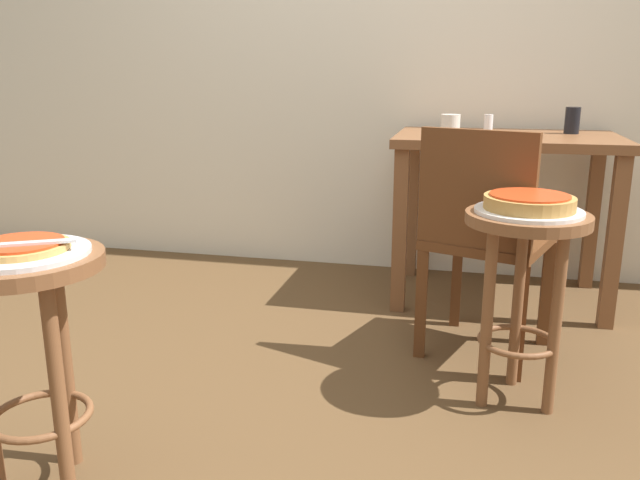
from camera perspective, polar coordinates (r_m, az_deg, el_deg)
ground_plane at (r=2.10m, az=-1.09°, el=-14.97°), size 6.00×6.00×0.00m
stool_foreground at (r=1.71m, az=-24.16°, el=-6.43°), size 0.37×0.37×0.62m
serving_plate_foreground at (r=1.66m, az=-24.77°, el=-1.03°), size 0.31×0.31×0.01m
pizza_foreground at (r=1.66m, az=-24.83°, el=-0.50°), size 0.22×0.22×0.02m
stool_middle at (r=2.09m, az=17.49°, el=-2.06°), size 0.37×0.37×0.62m
serving_plate_middle at (r=2.05m, az=17.85°, el=2.43°), size 0.32×0.32×0.01m
pizza_middle at (r=2.05m, az=17.91°, el=3.20°), size 0.27×0.27×0.05m
dining_table at (r=3.03m, az=15.97°, el=6.37°), size 0.96×0.63×0.76m
cup_near_edge at (r=2.84m, az=11.38°, el=9.80°), size 0.08×0.08×0.10m
cup_far_edge at (r=3.15m, az=21.28°, el=9.76°), size 0.07×0.07×0.12m
condiment_shaker at (r=3.03m, az=14.56°, el=9.82°), size 0.04×0.04×0.09m
wooden_chair at (r=2.39m, az=14.17°, el=0.40°), size 0.51×0.51×0.85m
pizza_server_knife at (r=1.62m, az=-24.47°, el=-0.27°), size 0.20×0.13×0.01m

